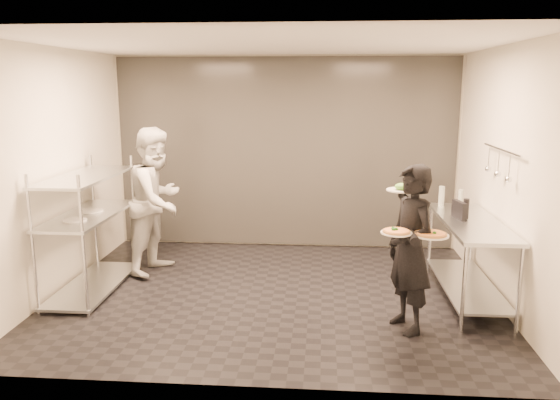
# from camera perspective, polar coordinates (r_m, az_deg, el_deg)

# --- Properties ---
(room_shell) EXTENTS (5.00, 4.00, 2.80)m
(room_shell) POSITION_cam_1_polar(r_m,az_deg,el_deg) (7.20, 0.13, 4.16)
(room_shell) COLOR black
(room_shell) RESTS_ON ground
(pass_rack) EXTENTS (0.60, 1.60, 1.50)m
(pass_rack) POSITION_cam_1_polar(r_m,az_deg,el_deg) (6.71, -19.33, -2.58)
(pass_rack) COLOR silver
(pass_rack) RESTS_ON ground
(prep_counter) EXTENTS (0.60, 1.80, 0.92)m
(prep_counter) POSITION_cam_1_polar(r_m,az_deg,el_deg) (6.40, 19.19, -4.59)
(prep_counter) COLOR silver
(prep_counter) RESTS_ON ground
(utensil_rail) EXTENTS (0.07, 1.20, 0.31)m
(utensil_rail) POSITION_cam_1_polar(r_m,az_deg,el_deg) (6.28, 21.94, 3.51)
(utensil_rail) COLOR silver
(utensil_rail) RESTS_ON room_shell
(waiter) EXTENTS (0.60, 0.71, 1.65)m
(waiter) POSITION_cam_1_polar(r_m,az_deg,el_deg) (5.42, 13.46, -5.02)
(waiter) COLOR black
(waiter) RESTS_ON ground
(chef) EXTENTS (0.93, 1.06, 1.86)m
(chef) POSITION_cam_1_polar(r_m,az_deg,el_deg) (7.12, -12.70, -0.06)
(chef) COLOR beige
(chef) RESTS_ON ground
(pizza_plate_near) EXTENTS (0.29, 0.29, 0.05)m
(pizza_plate_near) POSITION_cam_1_polar(r_m,az_deg,el_deg) (5.13, 12.07, -3.26)
(pizza_plate_near) COLOR silver
(pizza_plate_near) RESTS_ON waiter
(pizza_plate_far) EXTENTS (0.33, 0.33, 0.05)m
(pizza_plate_far) POSITION_cam_1_polar(r_m,az_deg,el_deg) (5.19, 15.48, -3.46)
(pizza_plate_far) COLOR silver
(pizza_plate_far) RESTS_ON waiter
(salad_plate) EXTENTS (0.31, 0.31, 0.07)m
(salad_plate) POSITION_cam_1_polar(r_m,az_deg,el_deg) (5.54, 12.61, 1.19)
(salad_plate) COLOR silver
(salad_plate) RESTS_ON waiter
(pos_monitor) EXTENTS (0.11, 0.28, 0.20)m
(pos_monitor) POSITION_cam_1_polar(r_m,az_deg,el_deg) (6.35, 18.21, -1.00)
(pos_monitor) COLOR black
(pos_monitor) RESTS_ON prep_counter
(bottle_green) EXTENTS (0.07, 0.07, 0.25)m
(bottle_green) POSITION_cam_1_polar(r_m,az_deg,el_deg) (6.93, 16.52, 0.38)
(bottle_green) COLOR #919D90
(bottle_green) RESTS_ON prep_counter
(bottle_clear) EXTENTS (0.06, 0.06, 0.19)m
(bottle_clear) POSITION_cam_1_polar(r_m,az_deg,el_deg) (7.08, 18.34, 0.27)
(bottle_clear) COLOR #919D90
(bottle_clear) RESTS_ON prep_counter
(bottle_dark) EXTENTS (0.06, 0.06, 0.22)m
(bottle_dark) POSITION_cam_1_polar(r_m,az_deg,el_deg) (6.39, 18.86, -0.85)
(bottle_dark) COLOR black
(bottle_dark) RESTS_ON prep_counter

